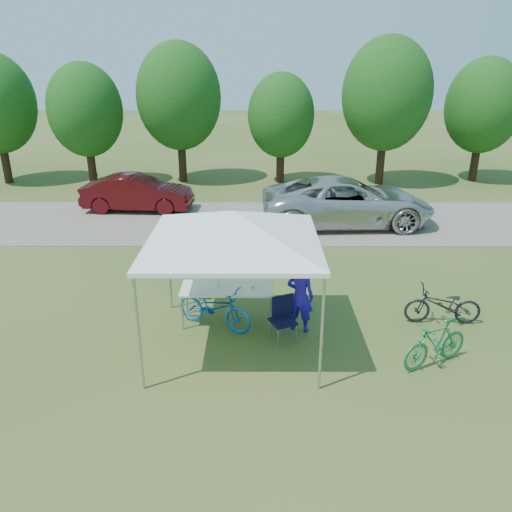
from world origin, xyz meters
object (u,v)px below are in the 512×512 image
Objects in this scene: cyclist at (300,296)px; bike_dark at (443,305)px; folding_table at (227,289)px; folding_chair at (283,314)px; minivan at (347,201)px; bike_blue at (214,307)px; cooler at (207,280)px; sedan at (138,193)px; bike_green at (436,343)px.

cyclist is 3.10m from bike_dark.
folding_chair is at bearing -31.00° from folding_table.
folding_chair is 0.56× the size of bike_dark.
folding_chair is 0.55m from cyclist.
bike_dark is at bearing -175.34° from minivan.
folding_table is 0.34× the size of minivan.
folding_chair is 0.52× the size of bike_blue.
cyclist is at bearing -10.54° from cooler.
bike_blue reaches higher than folding_chair.
folding_table is 1.54m from cyclist.
minivan is at bearing 61.75° from folding_table.
cyclist is at bearing -146.03° from sedan.
folding_table is 1.26× the size of cyclist.
cyclist is 1.80m from bike_blue.
cooler is at bearing -138.09° from bike_green.
bike_green is (4.15, -1.41, -0.01)m from bike_blue.
cooler reaches higher than bike_blue.
bike_dark is at bearing -13.91° from folding_chair.
sedan is (-5.30, 8.87, -0.09)m from cyclist.
folding_table is 9.32m from sedan.
folding_table is 0.48× the size of sedan.
cooler is at bearing 62.01° from bike_blue.
folding_chair is 0.22× the size of sedan.
bike_dark is (4.56, -0.07, -0.34)m from folding_table.
cooler is at bearing -180.00° from folding_table.
cyclist is 0.97× the size of bike_dark.
bike_blue is 1.08× the size of bike_dark.
minivan is at bearing -169.92° from bike_dark.
cooler is 0.28× the size of bike_blue.
folding_chair is at bearing -80.88° from bike_blue.
bike_blue is 8.09m from minivan.
minivan reaches higher than bike_dark.
folding_chair is 0.58× the size of cyclist.
bike_blue reaches higher than folding_table.
minivan is at bearing -86.00° from cyclist.
bike_dark is (3.43, 0.61, -0.11)m from folding_chair.
folding_table is 2.17× the size of folding_chair.
sedan reaches higher than bike_blue.
cyclist is (1.50, -0.36, 0.02)m from folding_table.
bike_green is 0.37× the size of sedan.
cooler is 4.64m from bike_green.
folding_chair reaches higher than bike_dark.
bike_green is at bearing 178.71° from minivan.
cooler is 5.02m from bike_dark.
bike_green is 12.73m from sedan.
bike_green is at bearing -20.80° from cooler.
bike_dark is (0.68, 1.57, -0.03)m from bike_green.
minivan reaches higher than folding_chair.
minivan is (4.10, 6.83, -0.16)m from cooler.
minivan is at bearing 154.12° from bike_green.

